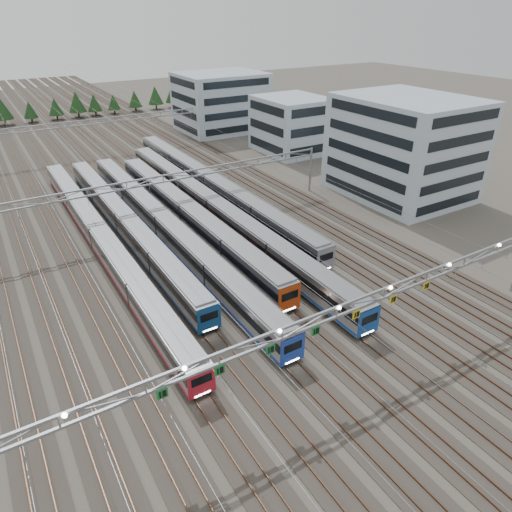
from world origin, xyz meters
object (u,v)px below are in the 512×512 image
train_f (211,185)px  gantry_far (90,126)px  gantry_near (337,315)px  train_c (164,226)px  train_b (125,222)px  depot_bldg_mid (292,125)px  train_a (100,237)px  depot_bldg_south (404,147)px  train_e (215,209)px  train_d (189,215)px  gantry_mid (164,185)px  depot_bldg_north (221,102)px

train_f → gantry_far: bearing=106.4°
gantry_near → train_c: bearing=93.6°
train_b → depot_bldg_mid: (47.19, 24.02, 4.12)m
train_a → depot_bldg_mid: (51.69, 27.30, 4.18)m
train_c → gantry_near: 35.63m
train_c → gantry_near: size_ratio=1.15×
train_c → depot_bldg_south: size_ratio=2.93×
train_e → train_a: bearing=-178.9°
train_d → gantry_near: (-2.30, -36.73, 4.93)m
train_e → gantry_near: bearing=-100.5°
gantry_mid → gantry_near: bearing=-90.1°
train_f → train_b: bearing=-157.8°
train_f → gantry_mid: 13.85m
train_e → gantry_near: 37.67m
train_b → train_e: train_e is taller
train_e → depot_bldg_south: 35.14m
train_b → train_f: (18.00, 7.35, 0.12)m
gantry_mid → gantry_far: same height
depot_bldg_south → train_d: bearing=170.9°
train_c → gantry_mid: size_ratio=1.15×
train_c → gantry_far: size_ratio=1.15×
depot_bldg_south → gantry_far: bearing=126.8°
train_d → gantry_far: gantry_far is taller
train_a → train_d: train_d is taller
train_b → train_a: bearing=-143.9°
train_c → train_d: train_d is taller
train_d → depot_bldg_mid: size_ratio=3.36×
train_a → depot_bldg_north: bearing=48.9°
train_e → depot_bldg_south: depot_bldg_south is taller
gantry_mid → depot_bldg_north: bearing=54.4°
train_a → gantry_near: (11.20, -36.35, 5.14)m
gantry_mid → depot_bldg_north: 62.54m
train_d → gantry_mid: (-2.25, 3.39, 4.23)m
train_a → depot_bldg_mid: depot_bldg_mid is taller
depot_bldg_mid → depot_bldg_north: (-4.04, 27.31, 1.31)m
train_d → depot_bldg_north: (34.15, 54.23, 5.28)m
train_f → gantry_far: 39.99m
gantry_far → train_d: bearing=-87.3°
train_b → train_c: (4.50, -4.43, 0.02)m
train_b → train_d: size_ratio=1.06×
depot_bldg_mid → train_c: bearing=-146.3°
train_a → train_e: 18.00m
train_a → gantry_near: gantry_near is taller
gantry_near → depot_bldg_south: depot_bldg_south is taller
train_d → depot_bldg_south: size_ratio=2.44×
train_a → depot_bldg_north: depot_bldg_north is taller
train_a → train_d: (13.50, 0.38, 0.22)m
depot_bldg_north → train_e: bearing=-118.7°
depot_bldg_north → train_c: bearing=-124.7°
train_b → gantry_mid: bearing=4.1°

